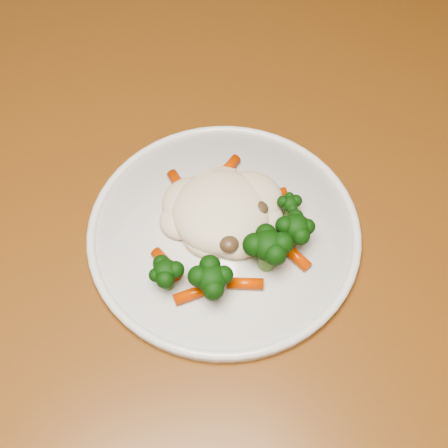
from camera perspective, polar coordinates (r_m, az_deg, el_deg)
The scene contains 3 objects.
dining_table at distance 0.74m, azimuth 4.58°, elevation 0.99°, with size 1.33×0.91×0.75m.
plate at distance 0.61m, azimuth -0.00°, elevation -0.73°, with size 0.30×0.30×0.01m, color white.
meal at distance 0.59m, azimuth 0.63°, elevation 0.07°, with size 0.18×0.19×0.05m.
Camera 1 is at (0.13, -0.47, 1.28)m, focal length 45.00 mm.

